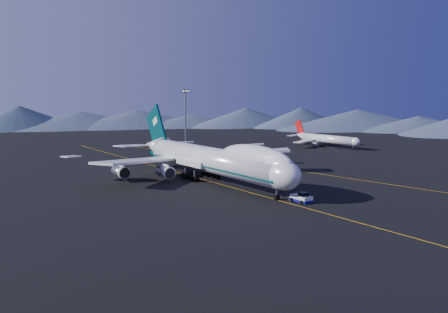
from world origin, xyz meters
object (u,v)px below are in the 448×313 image
second_jet (325,139)px  floodlight_mast (185,118)px  boeing_747 (211,159)px  pushback_tug (301,199)px  service_van (267,164)px

second_jet → floodlight_mast: (-52.12, 29.89, 8.99)m
boeing_747 → second_jet: boeing_747 is taller
boeing_747 → floodlight_mast: size_ratio=2.97×
pushback_tug → floodlight_mast: size_ratio=0.20×
pushback_tug → floodlight_mast: (32.20, 109.74, 11.70)m
pushback_tug → floodlight_mast: bearing=74.6°
second_jet → service_van: bearing=-135.0°
boeing_747 → pushback_tug: bearing=-84.5°
boeing_747 → second_jet: (87.32, 48.91, -2.44)m
second_jet → floodlight_mast: size_ratio=1.61×
floodlight_mast → service_van: bearing=-94.7°
pushback_tug → service_van: bearing=60.8°
second_jet → pushback_tug: bearing=-121.8°
service_van → pushback_tug: bearing=-138.8°
boeing_747 → second_jet: bearing=29.3°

